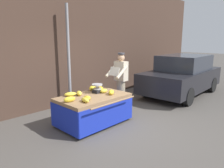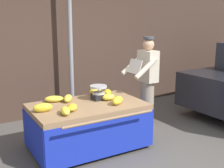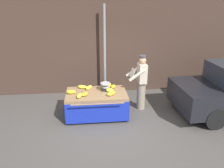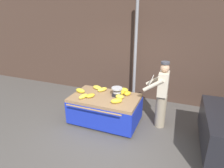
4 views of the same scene
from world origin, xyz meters
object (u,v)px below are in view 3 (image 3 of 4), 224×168
Objects in this scene: street_pole at (105,52)px; banana_bunch_4 at (85,94)px; banana_bunch_3 at (108,85)px; vendor_person at (141,82)px; weighing_scale at (105,87)px; banana_bunch_1 at (108,87)px; banana_cart at (97,99)px; banana_bunch_7 at (111,93)px; banana_bunch_0 at (79,96)px; banana_bunch_9 at (82,87)px; banana_bunch_8 at (113,87)px; banana_bunch_6 at (71,92)px; banana_bunch_5 at (110,90)px; banana_bunch_2 at (89,87)px.

banana_bunch_4 is at bearing -112.33° from street_pole.
vendor_person is at bearing -7.00° from banana_bunch_3.
vendor_person reaches higher than weighing_scale.
banana_bunch_1 is 0.12× the size of vendor_person.
weighing_scale is at bearing -171.52° from vendor_person.
banana_bunch_7 is at bearing -29.82° from banana_cart.
banana_cart is at bearing 30.34° from banana_bunch_0.
banana_bunch_4 is at bearing -151.95° from weighing_scale.
weighing_scale reaches higher than banana_cart.
banana_bunch_3 is 1.03m from vendor_person.
banana_bunch_9 is at bearing 177.72° from vendor_person.
street_pole is 15.56× the size of banana_bunch_8.
banana_bunch_6 is at bearing -170.93° from vendor_person.
banana_bunch_3 is at bearing 50.70° from banana_cart.
street_pole is 1.76× the size of banana_cart.
banana_bunch_3 is 1.12× the size of banana_bunch_5.
vendor_person is at bearing 0.61° from banana_bunch_1.
banana_bunch_3 is at bearing 72.66° from weighing_scale.
vendor_person is at bearing 17.82° from banana_bunch_0.
banana_bunch_3 reaches higher than banana_bunch_1.
banana_cart is 0.44m from weighing_scale.
weighing_scale is (-0.09, -1.36, -0.71)m from street_pole.
banana_bunch_7 is 0.53m from banana_bunch_8.
banana_cart is at bearing -167.05° from vendor_person.
banana_bunch_4 is 0.15× the size of vendor_person.
banana_bunch_2 is at bearing 163.16° from weighing_scale.
banana_bunch_3 reaches higher than banana_bunch_9.
banana_bunch_3 is (0.00, -1.07, -0.77)m from street_pole.
vendor_person is at bearing 1.73° from banana_bunch_8.
street_pole reaches higher than banana_bunch_5.
vendor_person reaches higher than banana_bunch_5.
vendor_person is (1.02, -0.12, 0.08)m from banana_bunch_3.
banana_bunch_8 is (0.13, 0.26, 0.00)m from banana_bunch_5.
banana_bunch_8 is (0.15, -0.02, -0.00)m from banana_bunch_1.
banana_bunch_8 reaches higher than banana_cart.
vendor_person reaches higher than banana_bunch_3.
weighing_scale is 0.41m from banana_bunch_7.
banana_bunch_3 is 1.17m from banana_bunch_6.
banana_bunch_0 is 1.43× the size of banana_bunch_8.
banana_bunch_4 is 1.78m from vendor_person.
banana_bunch_8 is (0.11, 0.52, -0.00)m from banana_bunch_7.
weighing_scale is 0.51m from banana_bunch_2.
banana_bunch_9 is (-0.20, 0.09, -0.00)m from banana_bunch_2.
weighing_scale is 1.18× the size of banana_bunch_3.
banana_bunch_2 is 0.48m from banana_bunch_4.
banana_bunch_3 is at bearing -89.81° from street_pole.
banana_bunch_8 is at bearing -5.77° from banana_bunch_1.
banana_bunch_9 is (-0.77, -0.05, -0.02)m from banana_bunch_3.
weighing_scale is 0.99× the size of banana_bunch_6.
banana_bunch_2 reaches higher than banana_cart.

